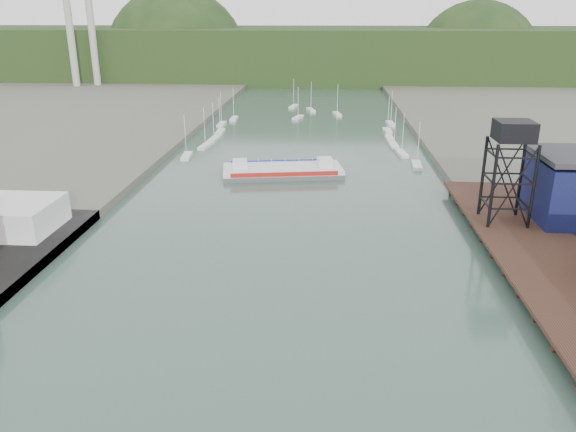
# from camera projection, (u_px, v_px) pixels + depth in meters

# --- Properties ---
(east_pier) EXTENTS (14.00, 70.00, 2.45)m
(east_pier) POSITION_uv_depth(u_px,v_px,m) (543.00, 255.00, 77.44)
(east_pier) COLOR black
(east_pier) RESTS_ON ground
(lift_tower) EXTENTS (6.50, 6.50, 16.00)m
(lift_tower) POSITION_uv_depth(u_px,v_px,m) (513.00, 137.00, 85.10)
(lift_tower) COLOR black
(lift_tower) RESTS_ON east_pier
(marina_sailboats) EXTENTS (57.71, 92.65, 0.90)m
(marina_sailboats) POSITION_uv_depth(u_px,v_px,m) (305.00, 130.00, 168.09)
(marina_sailboats) COLOR silver
(marina_sailboats) RESTS_ON ground
(smokestacks) EXTENTS (11.20, 8.20, 60.00)m
(smokestacks) POSITION_uv_depth(u_px,v_px,m) (80.00, 21.00, 253.26)
(smokestacks) COLOR #A7A7A2
(smokestacks) RESTS_ON ground
(distant_hills) EXTENTS (500.00, 120.00, 80.00)m
(distant_hills) POSITION_uv_depth(u_px,v_px,m) (310.00, 57.00, 317.76)
(distant_hills) COLOR black
(distant_hills) RESTS_ON ground
(chain_ferry) EXTENTS (27.07, 14.39, 3.70)m
(chain_ferry) POSITION_uv_depth(u_px,v_px,m) (283.00, 171.00, 122.38)
(chain_ferry) COLOR #505052
(chain_ferry) RESTS_ON ground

